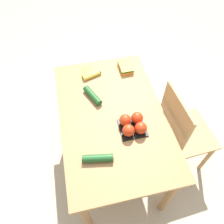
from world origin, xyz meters
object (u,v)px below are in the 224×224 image
cucumber_near (93,96)px  banana_bunch (91,73)px  tomato_pack (133,124)px  cucumber_far (98,158)px  chair (181,132)px  carrot_bag (126,67)px

cucumber_near → banana_bunch: bearing=172.5°
tomato_pack → cucumber_far: (0.18, -0.28, -0.02)m
banana_bunch → chair: bearing=48.6°
carrot_bag → cucumber_far: bearing=-26.4°
chair → banana_bunch: chair is taller
banana_bunch → tomato_pack: size_ratio=0.91×
chair → tomato_pack: size_ratio=5.25×
chair → tomato_pack: 0.55m
chair → carrot_bag: bearing=28.0°
tomato_pack → carrot_bag: tomato_pack is taller
tomato_pack → chair: bearing=93.8°
cucumber_far → banana_bunch: bearing=173.4°
cucumber_far → tomato_pack: bearing=123.2°
banana_bunch → tomato_pack: (0.59, 0.19, 0.03)m
tomato_pack → cucumber_near: tomato_pack is taller
chair → cucumber_far: (0.21, -0.72, 0.29)m
cucumber_far → carrot_bag: bearing=153.6°
banana_bunch → cucumber_near: bearing=-7.5°
carrot_bag → cucumber_near: 0.42m
cucumber_near → carrot_bag: bearing=128.0°
banana_bunch → carrot_bag: carrot_bag is taller
banana_bunch → tomato_pack: tomato_pack is taller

